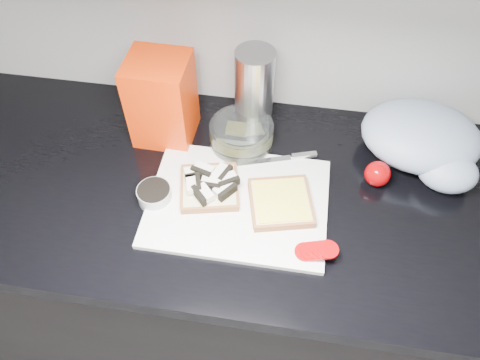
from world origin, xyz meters
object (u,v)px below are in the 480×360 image
Objects in this scene: glass_bowl at (241,135)px; bread_bag at (162,100)px; steel_canister at (254,92)px; cutting_board at (238,202)px.

bread_bag is (-0.19, 0.01, 0.08)m from glass_bowl.
steel_canister is at bearing 75.29° from glass_bowl.
cutting_board is 2.56× the size of glass_bowl.
steel_canister is (0.02, 0.07, 0.08)m from glass_bowl.
steel_canister reaches higher than cutting_board.
steel_canister reaches higher than glass_bowl.
bread_bag is 0.22m from steel_canister.
glass_bowl is 0.69× the size of steel_canister.
cutting_board is 1.77× the size of steel_canister.
bread_bag reaches higher than glass_bowl.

